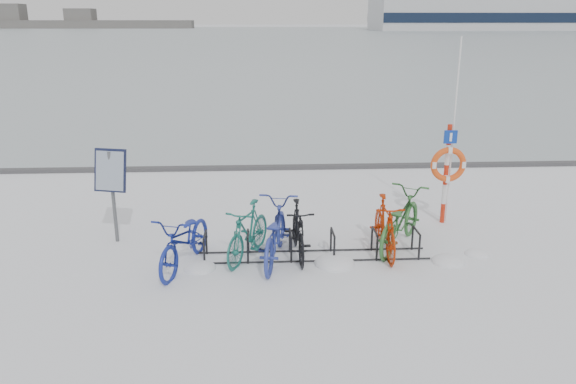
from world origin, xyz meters
TOP-DOWN VIEW (x-y plane):
  - ground at (0.00, 0.00)m, footprint 900.00×900.00m
  - ice_sheet at (0.00, 155.00)m, footprint 400.00×298.00m
  - quay_edge at (0.00, 5.90)m, footprint 400.00×0.25m
  - bike_rack at (0.00, 0.00)m, footprint 4.00×0.48m
  - info_board at (-3.49, 0.87)m, footprint 0.61×0.35m
  - lifebuoy_station at (2.78, 1.50)m, footprint 0.69×0.21m
  - bike_0 at (-2.09, -0.24)m, footprint 1.15×1.96m
  - bike_1 at (-1.08, 0.06)m, footprint 1.07×1.68m
  - bike_2 at (-0.64, -0.04)m, footprint 1.01×2.04m
  - bike_3 at (-0.22, 0.11)m, footprint 0.51×1.61m
  - bike_4 at (1.28, 0.15)m, footprint 0.50×1.68m
  - bike_5 at (1.61, 0.42)m, footprint 1.64×2.05m
  - snow_drifts at (0.55, -0.11)m, footprint 5.21×1.64m

SIDE VIEW (x-z plane):
  - ground at x=0.00m, z-range 0.00..0.00m
  - snow_drifts at x=0.55m, z-range -0.12..0.12m
  - ice_sheet at x=0.00m, z-range 0.00..0.02m
  - quay_edge at x=0.00m, z-range 0.00..0.10m
  - bike_rack at x=0.00m, z-range -0.05..0.41m
  - bike_3 at x=-0.22m, z-range 0.00..0.96m
  - bike_0 at x=-2.09m, z-range 0.00..0.97m
  - bike_1 at x=-1.08m, z-range 0.00..0.98m
  - bike_4 at x=1.28m, z-range 0.00..1.00m
  - bike_2 at x=-0.64m, z-range 0.00..1.02m
  - bike_5 at x=1.61m, z-range 0.00..1.04m
  - lifebuoy_station at x=2.78m, z-range -0.59..3.01m
  - info_board at x=-3.49m, z-range 0.38..2.12m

